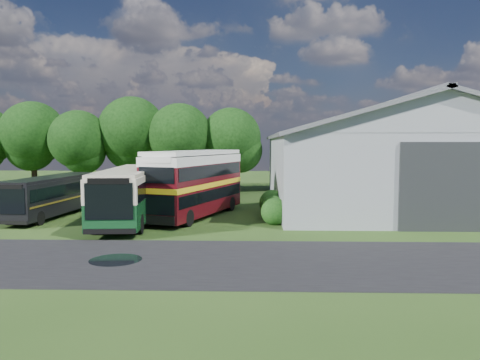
{
  "coord_description": "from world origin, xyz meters",
  "views": [
    {
      "loc": [
        4.33,
        -22.19,
        4.94
      ],
      "look_at": [
        3.42,
        8.0,
        2.54
      ],
      "focal_mm": 35.0,
      "sensor_mm": 36.0,
      "label": 1
    }
  ],
  "objects_px": {
    "bus_green_single": "(130,193)",
    "bus_dark_single": "(52,195)",
    "bus_maroon_double": "(196,184)",
    "storage_shed": "(386,153)"
  },
  "relations": [
    {
      "from": "storage_shed",
      "to": "bus_maroon_double",
      "type": "relative_size",
      "value": 2.34
    },
    {
      "from": "bus_maroon_double",
      "to": "storage_shed",
      "type": "bearing_deg",
      "value": 44.83
    },
    {
      "from": "bus_dark_single",
      "to": "storage_shed",
      "type": "bearing_deg",
      "value": 21.52
    },
    {
      "from": "bus_dark_single",
      "to": "bus_green_single",
      "type": "bearing_deg",
      "value": -12.64
    },
    {
      "from": "storage_shed",
      "to": "bus_dark_single",
      "type": "xyz_separation_m",
      "value": [
        -24.23,
        -7.34,
        -2.73
      ]
    },
    {
      "from": "bus_green_single",
      "to": "storage_shed",
      "type": "bearing_deg",
      "value": 21.47
    },
    {
      "from": "bus_maroon_double",
      "to": "bus_dark_single",
      "type": "bearing_deg",
      "value": -161.15
    },
    {
      "from": "bus_maroon_double",
      "to": "bus_dark_single",
      "type": "distance_m",
      "value": 9.71
    },
    {
      "from": "bus_green_single",
      "to": "bus_dark_single",
      "type": "height_order",
      "value": "bus_green_single"
    },
    {
      "from": "bus_green_single",
      "to": "bus_maroon_double",
      "type": "relative_size",
      "value": 1.16
    }
  ]
}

